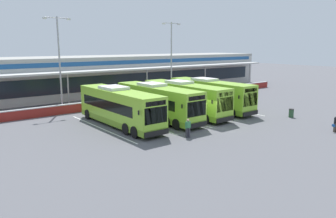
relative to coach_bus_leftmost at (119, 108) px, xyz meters
name	(u,v)px	position (x,y,z in m)	size (l,w,h in m)	color
ground_plane	(208,127)	(6.47, -5.71, -1.79)	(200.00, 200.00, 0.00)	#56565B
terminal_building	(88,75)	(6.47, 21.20, 1.23)	(70.00, 13.00, 6.00)	#B7B7B2
red_barrier_wall	(129,101)	(6.47, 8.79, -1.23)	(60.00, 0.40, 1.10)	maroon
coach_bus_leftmost	(119,108)	(0.00, 0.00, 0.00)	(2.99, 12.15, 3.78)	#8CC633
coach_bus_left_centre	(157,103)	(4.55, -0.05, 0.00)	(2.99, 12.15, 3.78)	#8CC633
coach_bus_centre	(185,99)	(8.34, -0.09, 0.00)	(2.99, 12.15, 3.78)	#8CC633
coach_bus_right_centre	(210,95)	(12.62, 0.19, 0.00)	(2.99, 12.15, 3.78)	#8CC633
bay_stripe_far_west	(100,128)	(-1.93, 0.29, -1.78)	(0.14, 13.00, 0.01)	silver
bay_stripe_west	(138,122)	(2.27, 0.29, -1.78)	(0.14, 13.00, 0.01)	silver
bay_stripe_mid_west	(170,116)	(6.47, 0.29, -1.78)	(0.14, 13.00, 0.01)	silver
bay_stripe_centre	(197,111)	(10.67, 0.29, -1.78)	(0.14, 13.00, 0.01)	silver
bay_stripe_mid_east	(221,107)	(14.87, 0.29, -1.78)	(0.14, 13.00, 0.01)	silver
pedestrian_with_handbag	(336,123)	(14.11, -14.25, -0.93)	(0.64, 0.46, 1.62)	#4C4238
pedestrian_in_dark_coat	(188,127)	(2.47, -7.23, -0.91)	(0.54, 0.34, 1.62)	#33333D
lamp_post_west	(59,58)	(-1.46, 11.29, 4.50)	(3.24, 0.28, 11.00)	#9E9EA3
lamp_post_centre	(171,55)	(14.85, 10.38, 4.50)	(3.24, 0.28, 11.00)	#9E9EA3
litter_bin	(291,113)	(16.59, -8.33, -1.32)	(0.54, 0.54, 0.93)	#2D5133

